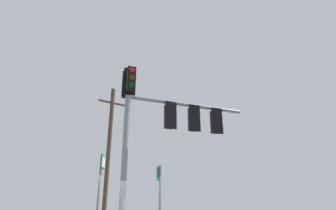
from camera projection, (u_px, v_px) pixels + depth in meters
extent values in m
cylinder|color=gray|center=(124.00, 168.00, 8.85)|extent=(0.20, 0.20, 5.82)
cylinder|color=gray|center=(188.00, 105.00, 10.52)|extent=(4.50, 1.62, 0.14)
cube|color=black|center=(127.00, 86.00, 10.19)|extent=(0.38, 0.38, 0.90)
cube|color=black|center=(128.00, 84.00, 10.04)|extent=(0.43, 0.18, 1.04)
cylinder|color=red|center=(126.00, 81.00, 10.44)|extent=(0.20, 0.09, 0.20)
cylinder|color=#3C2703|center=(126.00, 88.00, 10.33)|extent=(0.20, 0.09, 0.20)
cylinder|color=black|center=(126.00, 95.00, 10.23)|extent=(0.20, 0.09, 0.20)
cube|color=black|center=(131.00, 79.00, 9.66)|extent=(0.38, 0.38, 0.90)
cube|color=black|center=(130.00, 81.00, 9.81)|extent=(0.43, 0.18, 1.04)
cylinder|color=red|center=(132.00, 70.00, 9.62)|extent=(0.20, 0.09, 0.20)
cylinder|color=#3C2703|center=(132.00, 77.00, 9.52)|extent=(0.20, 0.09, 0.20)
cylinder|color=black|center=(132.00, 85.00, 9.41)|extent=(0.20, 0.09, 0.20)
cube|color=black|center=(169.00, 116.00, 10.06)|extent=(0.37, 0.37, 0.90)
cube|color=black|center=(171.00, 115.00, 9.92)|extent=(0.43, 0.16, 1.04)
cylinder|color=red|center=(167.00, 110.00, 10.31)|extent=(0.20, 0.08, 0.20)
cylinder|color=#3C2703|center=(167.00, 118.00, 10.21)|extent=(0.20, 0.08, 0.20)
cylinder|color=black|center=(167.00, 125.00, 10.10)|extent=(0.20, 0.08, 0.20)
cube|color=black|center=(193.00, 119.00, 10.39)|extent=(0.39, 0.39, 0.90)
cube|color=black|center=(195.00, 118.00, 10.24)|extent=(0.43, 0.19, 1.04)
cylinder|color=red|center=(191.00, 113.00, 10.64)|extent=(0.20, 0.10, 0.20)
cylinder|color=#3C2703|center=(191.00, 120.00, 10.54)|extent=(0.20, 0.10, 0.20)
cylinder|color=black|center=(191.00, 128.00, 10.43)|extent=(0.20, 0.10, 0.20)
cube|color=black|center=(215.00, 122.00, 10.71)|extent=(0.39, 0.39, 0.90)
cube|color=black|center=(217.00, 121.00, 10.56)|extent=(0.43, 0.19, 1.04)
cylinder|color=red|center=(213.00, 116.00, 10.97)|extent=(0.20, 0.10, 0.20)
cylinder|color=#3C2703|center=(213.00, 123.00, 10.86)|extent=(0.20, 0.10, 0.20)
cylinder|color=black|center=(214.00, 130.00, 10.76)|extent=(0.20, 0.10, 0.20)
cylinder|color=#4C3823|center=(108.00, 156.00, 18.11)|extent=(0.29, 0.29, 9.77)
cube|color=#4C3823|center=(112.00, 103.00, 19.45)|extent=(2.05, 0.30, 0.12)
cube|color=#0C7238|center=(103.00, 162.00, 7.20)|extent=(0.25, 0.26, 0.33)
cube|color=white|center=(104.00, 162.00, 7.20)|extent=(0.19, 0.20, 0.27)
cube|color=#0C7238|center=(159.00, 174.00, 7.70)|extent=(0.24, 0.15, 0.37)
cube|color=white|center=(158.00, 174.00, 7.70)|extent=(0.18, 0.11, 0.31)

